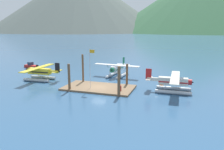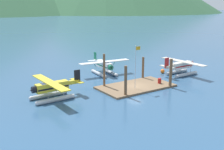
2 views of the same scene
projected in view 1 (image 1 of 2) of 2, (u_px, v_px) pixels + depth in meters
ground_plane at (99, 88)px, 40.05m from camera, size 1200.00×1200.00×0.00m
dock_platform at (99, 88)px, 40.01m from camera, size 12.47×6.84×0.30m
piling_near_left at (69, 77)px, 38.13m from camera, size 0.43×0.43×4.73m
piling_near_right at (119, 81)px, 35.11m from camera, size 0.48×0.48×4.86m
piling_far_left at (83, 69)px, 43.44m from camera, size 0.38×0.38×5.67m
piling_far_right at (127, 75)px, 41.45m from camera, size 0.42×0.42×4.17m
flagpole at (90, 64)px, 38.27m from camera, size 0.95×0.10×6.96m
fuel_drum at (120, 88)px, 37.53m from camera, size 0.62×0.62×0.88m
mooring_buoy at (162, 84)px, 41.14m from camera, size 0.85×0.85×0.85m
mountain_ridge_west_peak at (79, 2)px, 484.42m from camera, size 379.80×379.80×128.89m
mountain_ridge_centre_peak at (202, 1)px, 442.45m from camera, size 373.78×373.78×120.10m
seaplane_white_bow_centre at (117, 70)px, 49.26m from camera, size 10.49×7.96×3.84m
seaplane_yellow_port_fwd at (40, 73)px, 45.80m from camera, size 7.98×10.44×3.84m
seaplane_cream_stbd_fwd at (173, 83)px, 37.47m from camera, size 7.98×10.42×3.84m
boat_red_open_west at (31, 66)px, 60.35m from camera, size 4.81×2.43×1.50m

